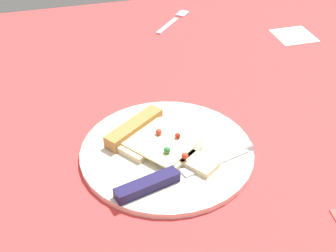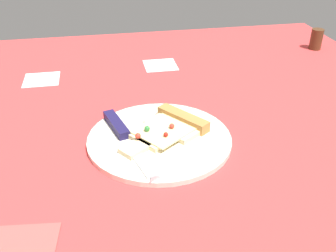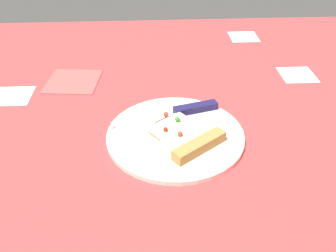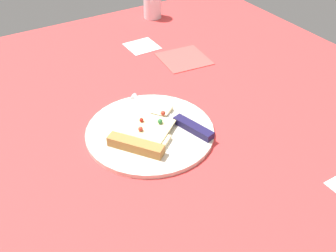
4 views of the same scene
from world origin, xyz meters
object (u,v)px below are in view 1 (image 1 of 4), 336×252
(knife, at_px, (174,175))
(fork, at_px, (174,20))
(pizza_slice, at_px, (154,140))
(plate, at_px, (167,152))

(knife, distance_m, fork, 0.59)
(knife, relative_size, fork, 1.89)
(pizza_slice, xyz_separation_m, knife, (-0.01, 0.09, -0.00))
(plate, height_order, pizza_slice, pizza_slice)
(pizza_slice, xyz_separation_m, fork, (-0.17, -0.48, -0.01))
(plate, relative_size, pizza_slice, 1.51)
(fork, bearing_deg, knife, -63.30)
(plate, distance_m, fork, 0.53)
(pizza_slice, height_order, fork, pizza_slice)
(knife, bearing_deg, plate, 158.96)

